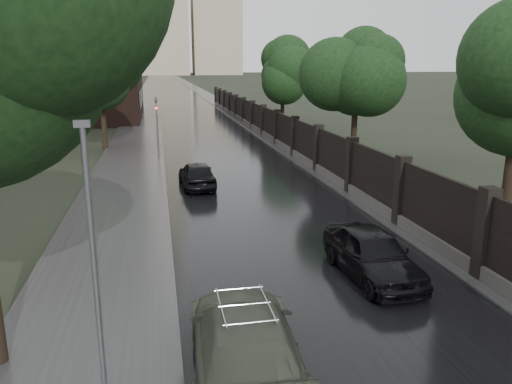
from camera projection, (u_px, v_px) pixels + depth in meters
name	position (u px, v px, depth m)	size (l,w,h in m)	color
road	(167.00, 81.00, 189.27)	(8.00, 420.00, 0.02)	black
sidewalk_left	(151.00, 81.00, 188.14)	(4.00, 420.00, 0.16)	#2D2D2D
verge_right	(182.00, 81.00, 190.29)	(3.00, 420.00, 0.08)	#2D2D2D
fence_right	(271.00, 129.00, 39.68)	(0.45, 75.72, 2.70)	#383533
tree_left_far	(100.00, 75.00, 34.37)	(4.25, 4.25, 7.39)	black
tree_right_b	(356.00, 82.00, 29.72)	(4.08, 4.08, 7.01)	black
tree_right_c	(283.00, 76.00, 46.83)	(4.08, 4.08, 7.01)	black
lamp_post	(94.00, 265.00, 8.39)	(0.25, 0.12, 5.11)	#59595E
traffic_light	(157.00, 123.00, 31.00)	(0.16, 0.32, 4.00)	#59595E
brick_building	(20.00, 25.00, 52.24)	(24.00, 18.00, 20.00)	black
stalinist_tower	(160.00, 6.00, 284.34)	(92.00, 30.00, 159.00)	tan
volga_sedan	(245.00, 342.00, 9.66)	(2.07, 5.09, 1.48)	#414739
hatchback_left	(197.00, 175.00, 24.66)	(1.58, 3.93, 1.34)	black
car_right_near	(372.00, 254.00, 14.23)	(1.68, 4.18, 1.43)	black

